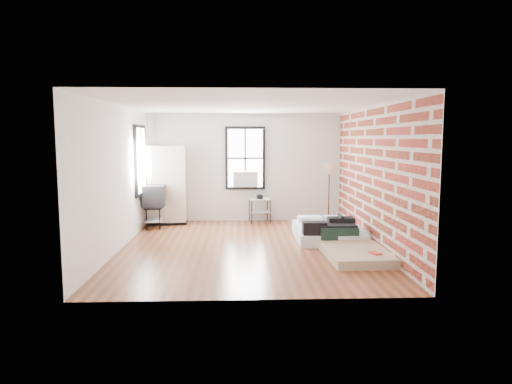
{
  "coord_description": "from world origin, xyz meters",
  "views": [
    {
      "loc": [
        -0.18,
        -8.92,
        2.16
      ],
      "look_at": [
        0.18,
        0.3,
        1.07
      ],
      "focal_mm": 32.0,
      "sensor_mm": 36.0,
      "label": 1
    }
  ],
  "objects_px": {
    "side_table": "(260,203)",
    "wardrobe": "(167,185)",
    "floor_lamp": "(329,173)",
    "mattress_bare": "(349,245)",
    "mattress_main": "(327,231)",
    "tv_stand": "(154,197)"
  },
  "relations": [
    {
      "from": "mattress_bare",
      "to": "wardrobe",
      "type": "xyz_separation_m",
      "value": [
        -3.92,
        3.15,
        0.85
      ]
    },
    {
      "from": "wardrobe",
      "to": "side_table",
      "type": "distance_m",
      "value": 2.42
    },
    {
      "from": "mattress_bare",
      "to": "side_table",
      "type": "distance_m",
      "value": 3.59
    },
    {
      "from": "mattress_main",
      "to": "side_table",
      "type": "xyz_separation_m",
      "value": [
        -1.38,
        2.0,
        0.33
      ]
    },
    {
      "from": "mattress_main",
      "to": "wardrobe",
      "type": "bearing_deg",
      "value": 154.18
    },
    {
      "from": "side_table",
      "to": "floor_lamp",
      "type": "relative_size",
      "value": 0.48
    },
    {
      "from": "tv_stand",
      "to": "side_table",
      "type": "bearing_deg",
      "value": 9.84
    },
    {
      "from": "mattress_main",
      "to": "side_table",
      "type": "height_order",
      "value": "side_table"
    },
    {
      "from": "wardrobe",
      "to": "floor_lamp",
      "type": "xyz_separation_m",
      "value": [
        4.15,
        -0.0,
        0.31
      ]
    },
    {
      "from": "wardrobe",
      "to": "tv_stand",
      "type": "xyz_separation_m",
      "value": [
        -0.21,
        -0.57,
        -0.24
      ]
    },
    {
      "from": "mattress_bare",
      "to": "mattress_main",
      "type": "bearing_deg",
      "value": 95.86
    },
    {
      "from": "mattress_main",
      "to": "tv_stand",
      "type": "height_order",
      "value": "tv_stand"
    },
    {
      "from": "side_table",
      "to": "floor_lamp",
      "type": "bearing_deg",
      "value": -2.25
    },
    {
      "from": "tv_stand",
      "to": "mattress_bare",
      "type": "bearing_deg",
      "value": -36.02
    },
    {
      "from": "side_table",
      "to": "wardrobe",
      "type": "bearing_deg",
      "value": -178.31
    },
    {
      "from": "wardrobe",
      "to": "mattress_main",
      "type": "bearing_deg",
      "value": -32.22
    },
    {
      "from": "wardrobe",
      "to": "side_table",
      "type": "bearing_deg",
      "value": -3.27
    },
    {
      "from": "mattress_bare",
      "to": "side_table",
      "type": "relative_size",
      "value": 2.92
    },
    {
      "from": "mattress_bare",
      "to": "floor_lamp",
      "type": "height_order",
      "value": "floor_lamp"
    },
    {
      "from": "mattress_main",
      "to": "tv_stand",
      "type": "xyz_separation_m",
      "value": [
        -3.96,
        1.36,
        0.58
      ]
    },
    {
      "from": "floor_lamp",
      "to": "tv_stand",
      "type": "relative_size",
      "value": 1.47
    },
    {
      "from": "mattress_main",
      "to": "mattress_bare",
      "type": "distance_m",
      "value": 1.23
    }
  ]
}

